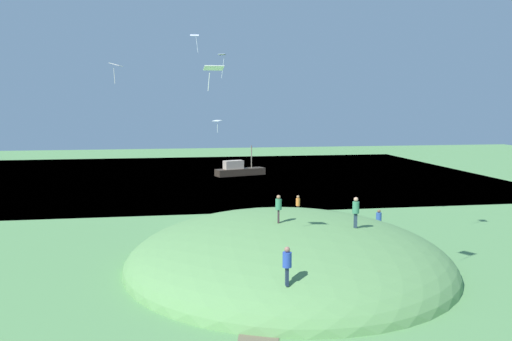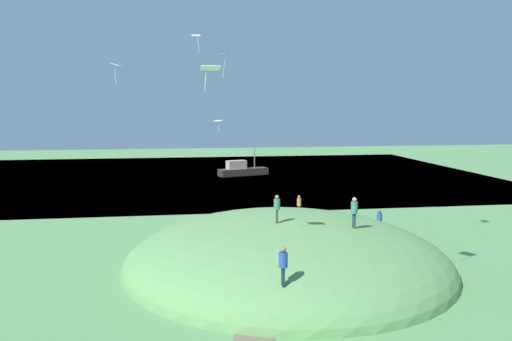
{
  "view_description": "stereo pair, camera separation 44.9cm",
  "coord_description": "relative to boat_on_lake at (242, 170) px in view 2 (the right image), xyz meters",
  "views": [
    {
      "loc": [
        43.3,
        -3.83,
        9.74
      ],
      "look_at": [
        5.0,
        2.64,
        5.05
      ],
      "focal_mm": 38.02,
      "sensor_mm": 36.0,
      "label": 1
    },
    {
      "loc": [
        43.37,
        -3.39,
        9.74
      ],
      "look_at": [
        5.0,
        2.64,
        5.05
      ],
      "focal_mm": 38.02,
      "sensor_mm": 36.0,
      "label": 2
    }
  ],
  "objects": [
    {
      "name": "person_walking_path",
      "position": [
        44.04,
        -3.65,
        3.23
      ],
      "size": [
        0.44,
        0.44,
        1.64
      ],
      "rotation": [
        0.0,
        0.0,
        2.89
      ],
      "color": "#3B2C30",
      "rests_on": "grass_hill"
    },
    {
      "name": "kite_1",
      "position": [
        25.19,
        -5.37,
        7.56
      ],
      "size": [
        0.95,
        0.94,
        1.12
      ],
      "color": "white"
    },
    {
      "name": "boat_on_lake",
      "position": [
        0.0,
        0.0,
        0.0
      ],
      "size": [
        3.9,
        7.28,
        4.12
      ],
      "rotation": [
        0.0,
        0.0,
        5.03
      ],
      "color": "#362C22",
      "rests_on": "lake_water"
    },
    {
      "name": "ground_plane",
      "position": [
        31.04,
        -6.27,
        -0.74
      ],
      "size": [
        160.0,
        160.0,
        0.0
      ],
      "primitive_type": "plane",
      "color": "#5D9354"
    },
    {
      "name": "person_with_child",
      "position": [
        51.37,
        -4.81,
        2.07
      ],
      "size": [
        0.42,
        0.42,
        1.8
      ],
      "rotation": [
        0.0,
        0.0,
        3.17
      ],
      "color": "#1E2C44",
      "rests_on": "grass_hill"
    },
    {
      "name": "lake_water",
      "position": [
        -0.72,
        -6.27,
        -0.94
      ],
      "size": [
        54.13,
        80.0,
        0.4
      ],
      "primitive_type": "cube",
      "color": "slate",
      "rests_on": "ground_plane"
    },
    {
      "name": "kite_8",
      "position": [
        30.37,
        -13.73,
        12.08
      ],
      "size": [
        1.28,
        1.02,
        1.59
      ],
      "color": "white"
    },
    {
      "name": "kite_2",
      "position": [
        49.15,
        -7.83,
        10.66
      ],
      "size": [
        0.66,
        0.93,
        1.15
      ],
      "color": "white"
    },
    {
      "name": "person_on_hilltop",
      "position": [
        45.06,
        0.68,
        3.1
      ],
      "size": [
        0.5,
        0.5,
        1.8
      ],
      "rotation": [
        0.0,
        0.0,
        4.35
      ],
      "color": "#243747",
      "rests_on": "grass_hill"
    },
    {
      "name": "kite_0",
      "position": [
        25.15,
        -7.28,
        15.04
      ],
      "size": [
        0.61,
        0.81,
        1.67
      ],
      "color": "white"
    },
    {
      "name": "person_watching_kites",
      "position": [
        28.27,
        1.46,
        0.41
      ],
      "size": [
        0.42,
        0.42,
        1.8
      ],
      "rotation": [
        0.0,
        0.0,
        4.55
      ],
      "color": "#3E2934",
      "rests_on": "ground_plane"
    },
    {
      "name": "person_near_shore",
      "position": [
        35.39,
        6.12,
        0.35
      ],
      "size": [
        0.45,
        0.45,
        1.74
      ],
      "rotation": [
        0.0,
        0.0,
        6.2
      ],
      "color": "#303824",
      "rests_on": "ground_plane"
    },
    {
      "name": "kite_10",
      "position": [
        25.96,
        -4.95,
        13.19
      ],
      "size": [
        0.67,
        0.77,
        2.11
      ],
      "color": "white"
    },
    {
      "name": "grass_hill",
      "position": [
        42.74,
        -2.81,
        -0.74
      ],
      "size": [
        21.6,
        19.83,
        5.93
      ],
      "primitive_type": "ellipsoid",
      "color": "#629655",
      "rests_on": "ground_plane"
    }
  ]
}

